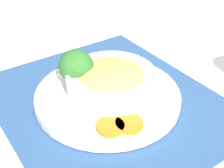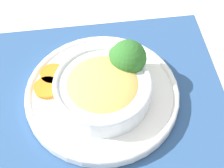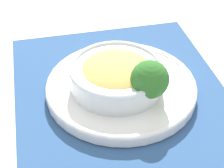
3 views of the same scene
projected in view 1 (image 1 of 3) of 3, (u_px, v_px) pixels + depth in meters
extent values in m
plane|color=white|center=(108.00, 101.00, 0.60)|extent=(4.00, 4.00, 0.00)
cube|color=#2D5184|center=(108.00, 101.00, 0.60)|extent=(0.47, 0.41, 0.00)
cylinder|color=white|center=(108.00, 96.00, 0.60)|extent=(0.28, 0.28, 0.02)
torus|color=white|center=(108.00, 93.00, 0.59)|extent=(0.28, 0.28, 0.01)
cylinder|color=silver|center=(111.00, 83.00, 0.58)|extent=(0.17, 0.17, 0.04)
torus|color=silver|center=(111.00, 74.00, 0.57)|extent=(0.17, 0.17, 0.01)
ellipsoid|color=#E0B75B|center=(111.00, 78.00, 0.58)|extent=(0.14, 0.14, 0.04)
cylinder|color=#759E51|center=(77.00, 82.00, 0.60)|extent=(0.03, 0.03, 0.02)
sphere|color=#2D6B28|center=(76.00, 66.00, 0.58)|extent=(0.07, 0.07, 0.07)
sphere|color=#2D6B28|center=(77.00, 69.00, 0.56)|extent=(0.03, 0.03, 0.03)
sphere|color=#2D6B28|center=(75.00, 60.00, 0.60)|extent=(0.03, 0.03, 0.03)
cylinder|color=orange|center=(110.00, 127.00, 0.51)|extent=(0.05, 0.05, 0.01)
cylinder|color=orange|center=(129.00, 124.00, 0.51)|extent=(0.05, 0.05, 0.01)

